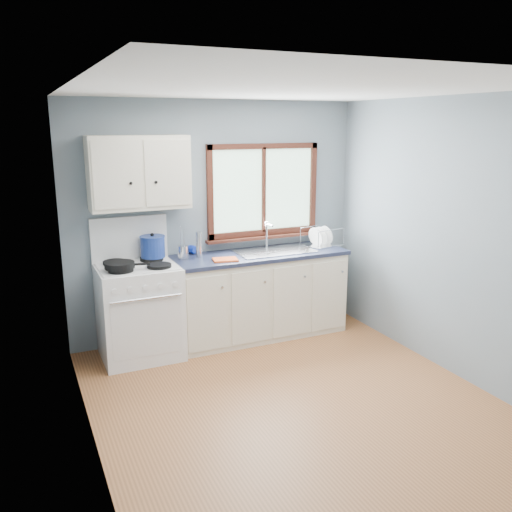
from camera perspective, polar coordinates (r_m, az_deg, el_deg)
name	(u,v)px	position (r m, az deg, el deg)	size (l,w,h in m)	color
floor	(295,404)	(4.68, 4.14, -15.24)	(3.20, 3.60, 0.02)	#A06236
ceiling	(301,87)	(4.10, 4.77, 17.28)	(3.20, 3.60, 0.02)	white
wall_back	(217,220)	(5.83, -4.15, 3.80)	(3.20, 0.02, 2.50)	gray
wall_front	(479,339)	(2.84, 22.42, -8.05)	(3.20, 0.02, 2.50)	gray
wall_left	(83,281)	(3.74, -17.78, -2.51)	(0.02, 3.60, 2.50)	gray
wall_right	(456,239)	(5.17, 20.29, 1.69)	(0.02, 3.60, 2.50)	gray
gas_range	(139,308)	(5.45, -12.20, -5.42)	(0.76, 0.69, 1.36)	white
base_cabinets	(259,299)	(5.88, 0.33, -4.52)	(1.85, 0.60, 0.88)	beige
countertop	(259,255)	(5.75, 0.34, 0.12)	(1.89, 0.64, 0.04)	#191F34
sink	(274,257)	(5.83, 1.94, -0.10)	(0.84, 0.46, 0.44)	silver
window	(263,197)	(5.97, 0.79, 6.25)	(1.36, 0.10, 1.03)	#9EC6A8
upper_cabinets	(139,173)	(5.35, -12.22, 8.57)	(0.95, 0.35, 0.70)	beige
skillet	(120,265)	(5.14, -14.13, -0.93)	(0.44, 0.33, 0.05)	black
stockpot	(153,246)	(5.48, -10.82, 1.01)	(0.32, 0.32, 0.24)	navy
utensil_crock	(183,252)	(5.53, -7.68, 0.42)	(0.13, 0.13, 0.34)	silver
thermos	(199,245)	(5.56, -6.04, 1.20)	(0.06, 0.06, 0.27)	silver
soap_bottle	(195,243)	(5.70, -6.45, 1.32)	(0.09, 0.09, 0.23)	#132FAF
dish_towel	(225,260)	(5.44, -3.27, -0.38)	(0.24, 0.18, 0.02)	#EE5925
dish_rack	(321,240)	(6.14, 6.90, 1.65)	(0.47, 0.40, 0.22)	silver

